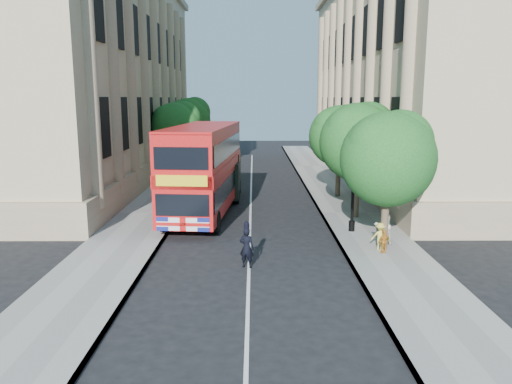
{
  "coord_description": "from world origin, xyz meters",
  "views": [
    {
      "loc": [
        0.19,
        -17.7,
        6.55
      ],
      "look_at": [
        0.3,
        4.78,
        2.3
      ],
      "focal_mm": 35.0,
      "sensor_mm": 36.0,
      "label": 1
    }
  ],
  "objects_px": {
    "double_decker_bus": "(204,167)",
    "police_constable": "(247,248)",
    "lamp_post": "(353,183)",
    "woman_pedestrian": "(383,225)",
    "box_van": "(224,176)"
  },
  "relations": [
    {
      "from": "lamp_post",
      "to": "double_decker_bus",
      "type": "height_order",
      "value": "lamp_post"
    },
    {
      "from": "double_decker_bus",
      "to": "box_van",
      "type": "xyz_separation_m",
      "value": [
        0.8,
        5.04,
        -1.28
      ]
    },
    {
      "from": "box_van",
      "to": "lamp_post",
      "type": "bearing_deg",
      "value": -52.37
    },
    {
      "from": "double_decker_bus",
      "to": "police_constable",
      "type": "xyz_separation_m",
      "value": [
        2.52,
        -8.83,
        -1.94
      ]
    },
    {
      "from": "box_van",
      "to": "woman_pedestrian",
      "type": "distance_m",
      "value": 13.64
    },
    {
      "from": "police_constable",
      "to": "lamp_post",
      "type": "bearing_deg",
      "value": -116.6
    },
    {
      "from": "lamp_post",
      "to": "woman_pedestrian",
      "type": "bearing_deg",
      "value": -69.24
    },
    {
      "from": "double_decker_bus",
      "to": "box_van",
      "type": "height_order",
      "value": "double_decker_bus"
    },
    {
      "from": "lamp_post",
      "to": "double_decker_bus",
      "type": "xyz_separation_m",
      "value": [
        -7.6,
        3.83,
        0.23
      ]
    },
    {
      "from": "lamp_post",
      "to": "box_van",
      "type": "relative_size",
      "value": 0.99
    },
    {
      "from": "double_decker_bus",
      "to": "police_constable",
      "type": "relative_size",
      "value": 6.83
    },
    {
      "from": "woman_pedestrian",
      "to": "double_decker_bus",
      "type": "bearing_deg",
      "value": -58.16
    },
    {
      "from": "lamp_post",
      "to": "woman_pedestrian",
      "type": "height_order",
      "value": "lamp_post"
    },
    {
      "from": "police_constable",
      "to": "woman_pedestrian",
      "type": "distance_m",
      "value": 6.54
    },
    {
      "from": "box_van",
      "to": "woman_pedestrian",
      "type": "xyz_separation_m",
      "value": [
        7.7,
        -11.25,
        -0.42
      ]
    }
  ]
}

